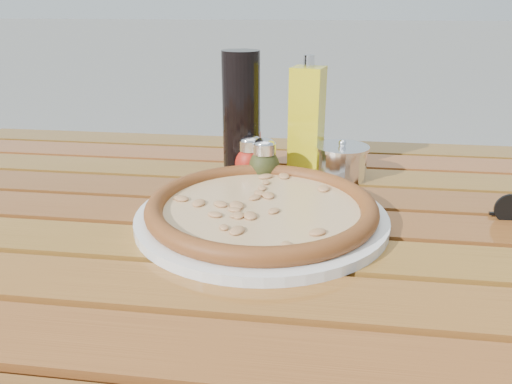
# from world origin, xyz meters

# --- Properties ---
(table) EXTENTS (1.40, 0.90, 0.75)m
(table) POSITION_xyz_m (0.00, -0.00, 0.67)
(table) COLOR #36210C
(table) RESTS_ON ground
(plate) EXTENTS (0.40, 0.40, 0.01)m
(plate) POSITION_xyz_m (0.01, -0.02, 0.76)
(plate) COLOR silver
(plate) RESTS_ON table
(pizza) EXTENTS (0.40, 0.40, 0.03)m
(pizza) POSITION_xyz_m (0.01, -0.02, 0.77)
(pizza) COLOR beige
(pizza) RESTS_ON plate
(pepper_shaker) EXTENTS (0.06, 0.06, 0.08)m
(pepper_shaker) POSITION_xyz_m (-0.03, 0.16, 0.79)
(pepper_shaker) COLOR #B12114
(pepper_shaker) RESTS_ON table
(oregano_shaker) EXTENTS (0.05, 0.05, 0.08)m
(oregano_shaker) POSITION_xyz_m (-0.00, 0.14, 0.79)
(oregano_shaker) COLOR #373B17
(oregano_shaker) RESTS_ON table
(dark_bottle) EXTENTS (0.08, 0.08, 0.22)m
(dark_bottle) POSITION_xyz_m (-0.05, 0.18, 0.86)
(dark_bottle) COLOR black
(dark_bottle) RESTS_ON table
(soda_can) EXTENTS (0.08, 0.08, 0.12)m
(soda_can) POSITION_xyz_m (-0.05, 0.20, 0.81)
(soda_can) COLOR silver
(soda_can) RESTS_ON table
(olive_oil_cruet) EXTENTS (0.07, 0.07, 0.21)m
(olive_oil_cruet) POSITION_xyz_m (0.06, 0.22, 0.85)
(olive_oil_cruet) COLOR gold
(olive_oil_cruet) RESTS_ON table
(parmesan_tin) EXTENTS (0.10, 0.10, 0.07)m
(parmesan_tin) POSITION_xyz_m (0.13, 0.19, 0.78)
(parmesan_tin) COLOR silver
(parmesan_tin) RESTS_ON table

